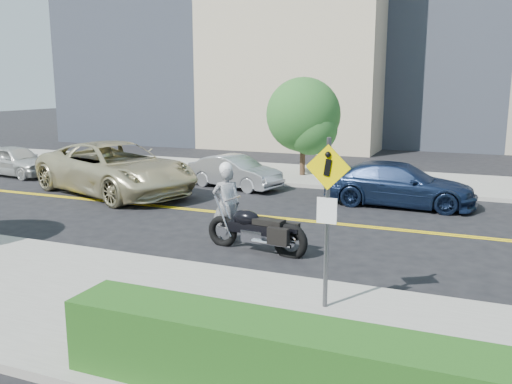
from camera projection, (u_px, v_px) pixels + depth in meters
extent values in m
plane|color=black|center=(247.00, 215.00, 16.91)|extent=(120.00, 120.00, 0.00)
cube|color=#9E9B91|center=(89.00, 300.00, 10.09)|extent=(60.00, 5.00, 0.15)
cube|color=#9E9B91|center=(315.00, 176.00, 23.70)|extent=(60.00, 5.00, 0.15)
cylinder|color=#4C4C51|center=(327.00, 224.00, 9.31)|extent=(0.08, 0.08, 3.00)
cube|color=#F9D800|center=(328.00, 167.00, 9.09)|extent=(0.78, 0.03, 0.78)
cube|color=white|center=(327.00, 211.00, 9.23)|extent=(0.35, 0.03, 0.45)
imported|color=#A2A2A6|center=(226.00, 204.00, 13.99)|extent=(0.85, 0.76, 1.95)
sphere|color=white|center=(226.00, 169.00, 13.81)|extent=(0.35, 0.35, 0.35)
imported|color=#C6BD91|center=(116.00, 168.00, 20.02)|extent=(7.58, 5.31, 1.92)
imported|color=beige|center=(16.00, 161.00, 24.01)|extent=(4.15, 2.08, 1.36)
imported|color=#A4A7AC|center=(235.00, 172.00, 21.22)|extent=(4.09, 2.29, 1.28)
imported|color=#172646|center=(399.00, 184.00, 18.13)|extent=(4.98, 2.02, 1.44)
cylinder|color=#382619|center=(303.00, 138.00, 23.16)|extent=(0.23, 0.23, 3.51)
sphere|color=#225B1C|center=(303.00, 115.00, 22.97)|extent=(3.16, 3.16, 3.16)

